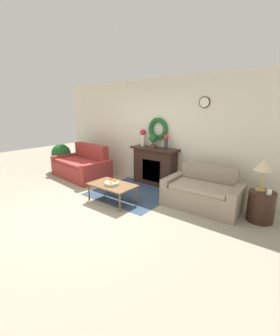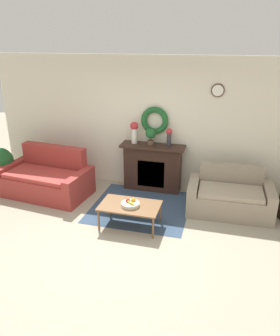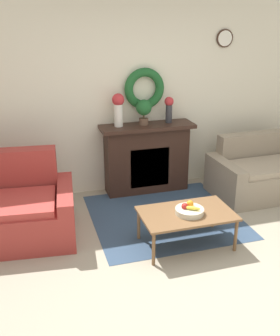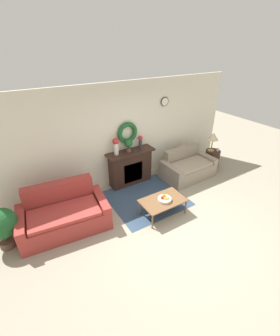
{
  "view_description": "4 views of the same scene",
  "coord_description": "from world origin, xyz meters",
  "px_view_note": "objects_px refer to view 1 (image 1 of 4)",
  "views": [
    {
      "loc": [
        3.34,
        -2.57,
        1.94
      ],
      "look_at": [
        0.31,
        1.27,
        0.65
      ],
      "focal_mm": 24.0,
      "sensor_mm": 36.0,
      "label": 1
    },
    {
      "loc": [
        1.52,
        -4.02,
        2.97
      ],
      "look_at": [
        0.12,
        1.14,
        0.86
      ],
      "focal_mm": 35.0,
      "sensor_mm": 36.0,
      "label": 2
    },
    {
      "loc": [
        -1.47,
        -2.86,
        2.36
      ],
      "look_at": [
        -0.23,
        1.31,
        0.68
      ],
      "focal_mm": 42.0,
      "sensor_mm": 36.0,
      "label": 3
    },
    {
      "loc": [
        -2.44,
        -2.55,
        3.51
      ],
      "look_at": [
        -0.02,
        1.42,
        0.86
      ],
      "focal_mm": 24.0,
      "sensor_mm": 36.0,
      "label": 4
    }
  ],
  "objects_px": {
    "table_lamp": "(264,166)",
    "vase_on_mantel_right": "(166,140)",
    "mug": "(269,192)",
    "loveseat_right": "(203,193)",
    "side_table_by_loveseat": "(261,206)",
    "potted_plant_on_mantel": "(153,139)",
    "vase_on_mantel_left": "(143,136)",
    "coffee_table": "(112,186)",
    "potted_plant_floor_by_couch": "(61,154)",
    "fireplace": "(155,166)",
    "fruit_bowl": "(112,183)",
    "couch_left": "(82,166)"
  },
  "relations": [
    {
      "from": "mug",
      "to": "couch_left",
      "type": "bearing_deg",
      "value": -177.98
    },
    {
      "from": "mug",
      "to": "table_lamp",
      "type": "bearing_deg",
      "value": 141.84
    },
    {
      "from": "table_lamp",
      "to": "mug",
      "type": "distance_m",
      "value": 0.45
    },
    {
      "from": "coffee_table",
      "to": "potted_plant_floor_by_couch",
      "type": "xyz_separation_m",
      "value": [
        -3.12,
        0.82,
        0.17
      ]
    },
    {
      "from": "vase_on_mantel_right",
      "to": "side_table_by_loveseat",
      "type": "bearing_deg",
      "value": -12.76
    },
    {
      "from": "side_table_by_loveseat",
      "to": "vase_on_mantel_right",
      "type": "bearing_deg",
      "value": 167.24
    },
    {
      "from": "vase_on_mantel_right",
      "to": "potted_plant_on_mantel",
      "type": "bearing_deg",
      "value": -176.9
    },
    {
      "from": "fruit_bowl",
      "to": "vase_on_mantel_right",
      "type": "distance_m",
      "value": 1.77
    },
    {
      "from": "side_table_by_loveseat",
      "to": "potted_plant_on_mantel",
      "type": "height_order",
      "value": "potted_plant_on_mantel"
    },
    {
      "from": "coffee_table",
      "to": "couch_left",
      "type": "bearing_deg",
      "value": 159.02
    },
    {
      "from": "couch_left",
      "to": "fruit_bowl",
      "type": "xyz_separation_m",
      "value": [
        2.03,
        -0.8,
        0.12
      ]
    },
    {
      "from": "table_lamp",
      "to": "vase_on_mantel_right",
      "type": "bearing_deg",
      "value": 168.01
    },
    {
      "from": "couch_left",
      "to": "potted_plant_on_mantel",
      "type": "bearing_deg",
      "value": 26.71
    },
    {
      "from": "fireplace",
      "to": "potted_plant_floor_by_couch",
      "type": "distance_m",
      "value": 3.23
    },
    {
      "from": "fireplace",
      "to": "vase_on_mantel_right",
      "type": "relative_size",
      "value": 3.62
    },
    {
      "from": "vase_on_mantel_left",
      "to": "couch_left",
      "type": "bearing_deg",
      "value": -154.83
    },
    {
      "from": "mug",
      "to": "potted_plant_on_mantel",
      "type": "height_order",
      "value": "potted_plant_on_mantel"
    },
    {
      "from": "coffee_table",
      "to": "fruit_bowl",
      "type": "height_order",
      "value": "fruit_bowl"
    },
    {
      "from": "mug",
      "to": "vase_on_mantel_right",
      "type": "relative_size",
      "value": 0.25
    },
    {
      "from": "side_table_by_loveseat",
      "to": "table_lamp",
      "type": "height_order",
      "value": "table_lamp"
    },
    {
      "from": "potted_plant_on_mantel",
      "to": "loveseat_right",
      "type": "bearing_deg",
      "value": -18.59
    },
    {
      "from": "loveseat_right",
      "to": "fruit_bowl",
      "type": "xyz_separation_m",
      "value": [
        -1.59,
        -1.0,
        0.15
      ]
    },
    {
      "from": "fireplace",
      "to": "table_lamp",
      "type": "bearing_deg",
      "value": -10.42
    },
    {
      "from": "fireplace",
      "to": "potted_plant_floor_by_couch",
      "type": "height_order",
      "value": "fireplace"
    },
    {
      "from": "fruit_bowl",
      "to": "potted_plant_floor_by_couch",
      "type": "bearing_deg",
      "value": 164.93
    },
    {
      "from": "side_table_by_loveseat",
      "to": "table_lamp",
      "type": "distance_m",
      "value": 0.73
    },
    {
      "from": "couch_left",
      "to": "potted_plant_on_mantel",
      "type": "distance_m",
      "value": 2.3
    },
    {
      "from": "potted_plant_floor_by_couch",
      "to": "vase_on_mantel_right",
      "type": "bearing_deg",
      "value": 11.79
    },
    {
      "from": "vase_on_mantel_left",
      "to": "loveseat_right",
      "type": "bearing_deg",
      "value": -16.03
    },
    {
      "from": "couch_left",
      "to": "vase_on_mantel_left",
      "type": "distance_m",
      "value": 2.04
    },
    {
      "from": "fruit_bowl",
      "to": "mug",
      "type": "relative_size",
      "value": 3.37
    },
    {
      "from": "fireplace",
      "to": "coffee_table",
      "type": "relative_size",
      "value": 1.3
    },
    {
      "from": "fireplace",
      "to": "potted_plant_on_mantel",
      "type": "height_order",
      "value": "potted_plant_on_mantel"
    },
    {
      "from": "couch_left",
      "to": "coffee_table",
      "type": "relative_size",
      "value": 1.86
    },
    {
      "from": "fruit_bowl",
      "to": "potted_plant_floor_by_couch",
      "type": "relative_size",
      "value": 0.36
    },
    {
      "from": "fruit_bowl",
      "to": "potted_plant_on_mantel",
      "type": "distance_m",
      "value": 1.73
    },
    {
      "from": "vase_on_mantel_right",
      "to": "potted_plant_floor_by_couch",
      "type": "bearing_deg",
      "value": -168.21
    },
    {
      "from": "loveseat_right",
      "to": "vase_on_mantel_right",
      "type": "bearing_deg",
      "value": 154.0
    },
    {
      "from": "fireplace",
      "to": "vase_on_mantel_right",
      "type": "distance_m",
      "value": 0.77
    },
    {
      "from": "fireplace",
      "to": "mug",
      "type": "distance_m",
      "value": 2.81
    },
    {
      "from": "vase_on_mantel_left",
      "to": "potted_plant_on_mantel",
      "type": "bearing_deg",
      "value": -3.3
    },
    {
      "from": "fruit_bowl",
      "to": "couch_left",
      "type": "bearing_deg",
      "value": 158.53
    },
    {
      "from": "mug",
      "to": "vase_on_mantel_left",
      "type": "relative_size",
      "value": 0.21
    },
    {
      "from": "coffee_table",
      "to": "side_table_by_loveseat",
      "type": "bearing_deg",
      "value": 20.85
    },
    {
      "from": "potted_plant_on_mantel",
      "to": "vase_on_mantel_right",
      "type": "bearing_deg",
      "value": 3.1
    },
    {
      "from": "coffee_table",
      "to": "mug",
      "type": "height_order",
      "value": "mug"
    },
    {
      "from": "loveseat_right",
      "to": "table_lamp",
      "type": "xyz_separation_m",
      "value": [
        1.01,
        0.09,
        0.71
      ]
    },
    {
      "from": "vase_on_mantel_right",
      "to": "potted_plant_floor_by_couch",
      "type": "relative_size",
      "value": 0.42
    },
    {
      "from": "table_lamp",
      "to": "potted_plant_floor_by_couch",
      "type": "xyz_separation_m",
      "value": [
        -5.74,
        -0.24,
        -0.46
      ]
    },
    {
      "from": "side_table_by_loveseat",
      "to": "vase_on_mantel_right",
      "type": "xyz_separation_m",
      "value": [
        -2.32,
        0.53,
        0.92
      ]
    }
  ]
}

